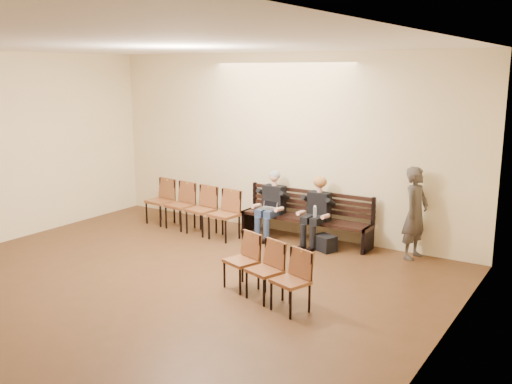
# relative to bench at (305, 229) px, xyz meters

# --- Properties ---
(ground) EXTENTS (10.00, 10.00, 0.00)m
(ground) POSITION_rel_bench_xyz_m (-0.72, -4.65, -0.23)
(ground) COLOR #52301C
(ground) RESTS_ON ground
(room_walls) EXTENTS (8.02, 10.01, 3.51)m
(room_walls) POSITION_rel_bench_xyz_m (-0.72, -3.86, 2.31)
(room_walls) COLOR beige
(room_walls) RESTS_ON ground
(bench) EXTENTS (2.60, 0.90, 0.45)m
(bench) POSITION_rel_bench_xyz_m (0.00, 0.00, 0.00)
(bench) COLOR black
(bench) RESTS_ON ground
(seated_man) EXTENTS (0.51, 0.71, 1.23)m
(seated_man) POSITION_rel_bench_xyz_m (-0.67, -0.12, 0.39)
(seated_man) COLOR black
(seated_man) RESTS_ON ground
(seated_woman) EXTENTS (0.50, 0.69, 1.15)m
(seated_woman) POSITION_rel_bench_xyz_m (0.30, -0.12, 0.35)
(seated_woman) COLOR black
(seated_woman) RESTS_ON ground
(laptop) EXTENTS (0.32, 0.26, 0.22)m
(laptop) POSITION_rel_bench_xyz_m (-0.67, -0.27, 0.34)
(laptop) COLOR silver
(laptop) RESTS_ON bench
(water_bottle) EXTENTS (0.07, 0.07, 0.22)m
(water_bottle) POSITION_rel_bench_xyz_m (0.37, -0.34, 0.34)
(water_bottle) COLOR silver
(water_bottle) RESTS_ON bench
(bag) EXTENTS (0.46, 0.39, 0.28)m
(bag) POSITION_rel_bench_xyz_m (0.60, -0.37, -0.08)
(bag) COLOR black
(bag) RESTS_ON ground
(passerby) EXTENTS (0.54, 0.73, 1.82)m
(passerby) POSITION_rel_bench_xyz_m (2.05, 0.10, 0.69)
(passerby) COLOR #3C3731
(passerby) RESTS_ON ground
(chair_row_front) EXTENTS (2.34, 0.77, 0.94)m
(chair_row_front) POSITION_rel_bench_xyz_m (-2.24, -0.65, 0.25)
(chair_row_front) COLOR brown
(chair_row_front) RESTS_ON ground
(chair_row_back) EXTENTS (1.56, 0.89, 0.83)m
(chair_row_back) POSITION_rel_bench_xyz_m (0.86, -2.82, 0.19)
(chair_row_back) COLOR brown
(chair_row_back) RESTS_ON ground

